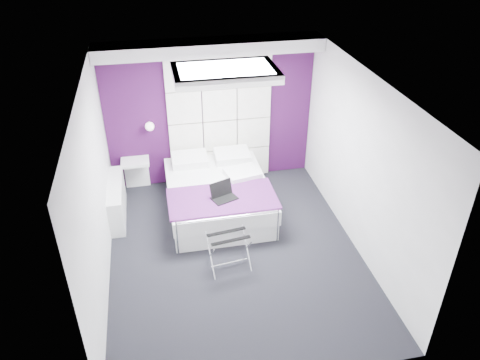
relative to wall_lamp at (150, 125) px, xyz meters
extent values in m
plane|color=black|center=(1.05, -2.06, -1.22)|extent=(4.40, 4.40, 0.00)
plane|color=white|center=(1.05, -2.06, 1.38)|extent=(4.40, 4.40, 0.00)
plane|color=silver|center=(1.05, 0.14, 0.08)|extent=(3.60, 0.00, 3.60)
plane|color=silver|center=(-0.75, -2.06, 0.08)|extent=(0.00, 4.40, 4.40)
plane|color=silver|center=(2.85, -2.06, 0.08)|extent=(0.00, 4.40, 4.40)
cube|color=#360D39|center=(1.05, 0.13, 0.08)|extent=(3.58, 0.02, 2.58)
cube|color=white|center=(1.05, -0.11, 1.28)|extent=(3.58, 0.50, 0.20)
sphere|color=white|center=(0.00, 0.00, 0.00)|extent=(0.15, 0.15, 0.15)
cube|color=white|center=(-0.64, -0.76, -0.92)|extent=(0.22, 1.20, 0.60)
cube|color=white|center=(0.98, -0.93, -1.07)|extent=(1.56, 1.95, 0.29)
cube|color=white|center=(0.98, -0.93, -0.81)|extent=(1.60, 1.99, 0.24)
cube|color=#4A195C|center=(0.98, -1.42, -0.67)|extent=(1.66, 0.88, 0.03)
cube|color=white|center=(-0.31, -0.04, -0.64)|extent=(0.48, 0.37, 0.05)
cube|color=black|center=(0.91, -2.32, -0.68)|extent=(0.55, 0.41, 0.01)
cube|color=black|center=(1.01, -1.45, -0.65)|extent=(0.36, 0.25, 0.02)
cube|color=black|center=(1.01, -1.32, -0.52)|extent=(0.36, 0.01, 0.24)
camera|label=1|loc=(0.07, -7.28, 3.32)|focal=35.00mm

